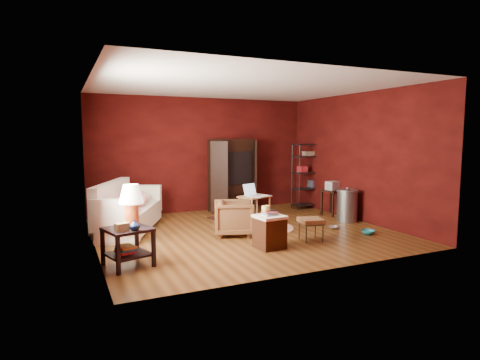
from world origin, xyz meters
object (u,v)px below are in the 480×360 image
object	(u,v)px
sofa	(127,212)
hamper	(270,231)
wire_shelving	(309,173)
armchair	(234,216)
side_table	(129,217)
laptop_desk	(254,198)
tv_armoire	(232,174)

from	to	relation	value
sofa	hamper	world-z (taller)	sofa
hamper	wire_shelving	distance (m)	4.05
armchair	wire_shelving	distance (m)	3.50
sofa	side_table	world-z (taller)	side_table
wire_shelving	hamper	bearing A→B (deg)	-135.21
armchair	side_table	xyz separation A→B (m)	(-2.07, -0.99, 0.34)
armchair	laptop_desk	world-z (taller)	laptop_desk
sofa	wire_shelving	world-z (taller)	wire_shelving
sofa	laptop_desk	bearing A→B (deg)	-73.11
laptop_desk	tv_armoire	world-z (taller)	tv_armoire
armchair	hamper	world-z (taller)	armchair
hamper	laptop_desk	distance (m)	2.14
armchair	tv_armoire	world-z (taller)	tv_armoire
laptop_desk	side_table	bearing A→B (deg)	-167.55
wire_shelving	tv_armoire	bearing A→B (deg)	165.15
hamper	wire_shelving	world-z (taller)	wire_shelving
hamper	wire_shelving	bearing A→B (deg)	47.10
sofa	side_table	distance (m)	2.10
sofa	wire_shelving	bearing A→B (deg)	-60.84
armchair	laptop_desk	distance (m)	1.31
hamper	laptop_desk	xyz separation A→B (m)	(0.70, 2.01, 0.22)
armchair	wire_shelving	xyz separation A→B (m)	(2.91, 1.87, 0.55)
laptop_desk	tv_armoire	xyz separation A→B (m)	(0.05, 1.36, 0.43)
tv_armoire	wire_shelving	distance (m)	2.02
armchair	side_table	world-z (taller)	side_table
hamper	tv_armoire	xyz separation A→B (m)	(0.75, 3.37, 0.64)
sofa	wire_shelving	distance (m)	4.82
side_table	laptop_desk	bearing A→B (deg)	33.18
laptop_desk	wire_shelving	world-z (taller)	wire_shelving
side_table	wire_shelving	size ratio (longest dim) A/B	0.70
armchair	hamper	distance (m)	1.08
tv_armoire	wire_shelving	world-z (taller)	tv_armoire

